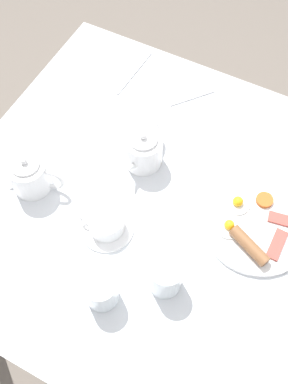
{
  "coord_description": "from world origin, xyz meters",
  "views": [
    {
      "loc": [
        -0.51,
        -0.27,
        1.81
      ],
      "look_at": [
        0.0,
        0.0,
        0.79
      ],
      "focal_mm": 42.0,
      "sensor_mm": 36.0,
      "label": 1
    }
  ],
  "objects_px": {
    "teapot_near": "(144,150)",
    "teacup_with_saucer_right": "(106,223)",
    "napkin_folded": "(171,367)",
    "spoon_for_tea": "(192,97)",
    "breakfast_plate": "(254,226)",
    "teapot_far": "(30,175)",
    "water_glass_tall": "(101,291)",
    "knife_by_plate": "(134,72)",
    "water_glass_short": "(166,277)"
  },
  "relations": [
    {
      "from": "teapot_near",
      "to": "teacup_with_saucer_right",
      "type": "height_order",
      "value": "teapot_near"
    },
    {
      "from": "teacup_with_saucer_right",
      "to": "napkin_folded",
      "type": "bearing_deg",
      "value": -127.95
    },
    {
      "from": "teapot_near",
      "to": "spoon_for_tea",
      "type": "relative_size",
      "value": 1.56
    },
    {
      "from": "breakfast_plate",
      "to": "teapot_far",
      "type": "height_order",
      "value": "teapot_far"
    },
    {
      "from": "water_glass_tall",
      "to": "spoon_for_tea",
      "type": "distance_m",
      "value": 0.66
    },
    {
      "from": "teacup_with_saucer_right",
      "to": "knife_by_plate",
      "type": "height_order",
      "value": "teacup_with_saucer_right"
    },
    {
      "from": "knife_by_plate",
      "to": "teapot_far",
      "type": "bearing_deg",
      "value": 174.54
    },
    {
      "from": "teapot_far",
      "to": "water_glass_tall",
      "type": "height_order",
      "value": "teapot_far"
    },
    {
      "from": "teapot_near",
      "to": "water_glass_short",
      "type": "bearing_deg",
      "value": 36.9
    },
    {
      "from": "teapot_near",
      "to": "water_glass_tall",
      "type": "relative_size",
      "value": 2.11
    },
    {
      "from": "teacup_with_saucer_right",
      "to": "knife_by_plate",
      "type": "distance_m",
      "value": 0.54
    },
    {
      "from": "water_glass_short",
      "to": "knife_by_plate",
      "type": "height_order",
      "value": "water_glass_short"
    },
    {
      "from": "water_glass_short",
      "to": "teacup_with_saucer_right",
      "type": "bearing_deg",
      "value": 72.08
    },
    {
      "from": "teacup_with_saucer_right",
      "to": "knife_by_plate",
      "type": "relative_size",
      "value": 0.68
    },
    {
      "from": "breakfast_plate",
      "to": "spoon_for_tea",
      "type": "height_order",
      "value": "breakfast_plate"
    },
    {
      "from": "teacup_with_saucer_right",
      "to": "napkin_folded",
      "type": "relative_size",
      "value": 0.76
    },
    {
      "from": "teapot_near",
      "to": "water_glass_tall",
      "type": "height_order",
      "value": "teapot_near"
    },
    {
      "from": "water_glass_short",
      "to": "spoon_for_tea",
      "type": "xyz_separation_m",
      "value": [
        0.56,
        0.18,
        -0.05
      ]
    },
    {
      "from": "water_glass_tall",
      "to": "knife_by_plate",
      "type": "xyz_separation_m",
      "value": [
        0.66,
        0.27,
        -0.04
      ]
    },
    {
      "from": "breakfast_plate",
      "to": "teapot_far",
      "type": "xyz_separation_m",
      "value": [
        -0.15,
        0.57,
        0.04
      ]
    },
    {
      "from": "teapot_near",
      "to": "water_glass_tall",
      "type": "xyz_separation_m",
      "value": [
        -0.38,
        -0.09,
        -0.01
      ]
    },
    {
      "from": "water_glass_tall",
      "to": "napkin_folded",
      "type": "distance_m",
      "value": 0.22
    },
    {
      "from": "teapot_near",
      "to": "knife_by_plate",
      "type": "bearing_deg",
      "value": -145.84
    },
    {
      "from": "napkin_folded",
      "to": "breakfast_plate",
      "type": "bearing_deg",
      "value": -6.04
    },
    {
      "from": "water_glass_short",
      "to": "teapot_near",
      "type": "bearing_deg",
      "value": 35.59
    },
    {
      "from": "teacup_with_saucer_right",
      "to": "spoon_for_tea",
      "type": "bearing_deg",
      "value": -1.61
    },
    {
      "from": "teacup_with_saucer_right",
      "to": "napkin_folded",
      "type": "xyz_separation_m",
      "value": [
        -0.23,
        -0.29,
        -0.02
      ]
    },
    {
      "from": "teapot_far",
      "to": "water_glass_short",
      "type": "xyz_separation_m",
      "value": [
        -0.08,
        -0.43,
        -0.0
      ]
    },
    {
      "from": "water_glass_tall",
      "to": "napkin_folded",
      "type": "relative_size",
      "value": 0.5
    },
    {
      "from": "spoon_for_tea",
      "to": "teapot_far",
      "type": "bearing_deg",
      "value": 152.17
    },
    {
      "from": "teapot_near",
      "to": "knife_by_plate",
      "type": "relative_size",
      "value": 0.94
    },
    {
      "from": "teapot_near",
      "to": "teacup_with_saucer_right",
      "type": "bearing_deg",
      "value": 4.22
    },
    {
      "from": "breakfast_plate",
      "to": "water_glass_tall",
      "type": "distance_m",
      "value": 0.42
    },
    {
      "from": "teapot_near",
      "to": "teacup_with_saucer_right",
      "type": "relative_size",
      "value": 1.39
    },
    {
      "from": "breakfast_plate",
      "to": "teapot_near",
      "type": "distance_m",
      "value": 0.35
    },
    {
      "from": "teacup_with_saucer_right",
      "to": "water_glass_tall",
      "type": "relative_size",
      "value": 1.52
    },
    {
      "from": "napkin_folded",
      "to": "knife_by_plate",
      "type": "bearing_deg",
      "value": 33.36
    },
    {
      "from": "teapot_near",
      "to": "spoon_for_tea",
      "type": "bearing_deg",
      "value": 175.92
    },
    {
      "from": "knife_by_plate",
      "to": "spoon_for_tea",
      "type": "xyz_separation_m",
      "value": [
        -0.01,
        -0.2,
        0.0
      ]
    },
    {
      "from": "breakfast_plate",
      "to": "teapot_near",
      "type": "relative_size",
      "value": 1.43
    },
    {
      "from": "teacup_with_saucer_right",
      "to": "spoon_for_tea",
      "type": "height_order",
      "value": "teacup_with_saucer_right"
    },
    {
      "from": "teapot_near",
      "to": "water_glass_short",
      "type": "relative_size",
      "value": 1.91
    },
    {
      "from": "teacup_with_saucer_right",
      "to": "water_glass_short",
      "type": "height_order",
      "value": "water_glass_short"
    },
    {
      "from": "teacup_with_saucer_right",
      "to": "breakfast_plate",
      "type": "bearing_deg",
      "value": -62.31
    },
    {
      "from": "breakfast_plate",
      "to": "teapot_far",
      "type": "bearing_deg",
      "value": 105.13
    },
    {
      "from": "water_glass_tall",
      "to": "water_glass_short",
      "type": "height_order",
      "value": "water_glass_short"
    },
    {
      "from": "teacup_with_saucer_right",
      "to": "knife_by_plate",
      "type": "bearing_deg",
      "value": 20.73
    },
    {
      "from": "breakfast_plate",
      "to": "teapot_near",
      "type": "bearing_deg",
      "value": 81.42
    },
    {
      "from": "teacup_with_saucer_right",
      "to": "teapot_far",
      "type": "bearing_deg",
      "value": 85.06
    },
    {
      "from": "water_glass_short",
      "to": "knife_by_plate",
      "type": "bearing_deg",
      "value": 34.27
    }
  ]
}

